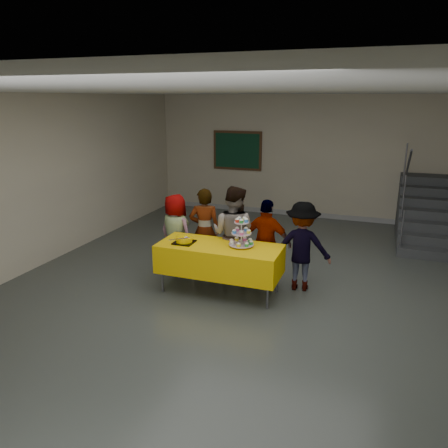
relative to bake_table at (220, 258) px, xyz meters
The scene contains 11 objects.
room_shell 1.67m from the bake_table, ahead, with size 10.00×10.04×3.02m.
bake_table is the anchor object (origin of this frame).
cupcake_stand 0.51m from the bake_table, 13.62° to the left, with size 0.38×0.38×0.44m.
bear_cake 0.62m from the bake_table, behind, with size 0.32×0.36×0.12m.
schoolchild_a 1.19m from the bake_table, 149.98° to the left, with size 0.66×0.43×1.36m, color slate.
schoolchild_b 0.96m from the bake_table, 126.28° to the left, with size 0.53×0.35×1.46m, color slate.
schoolchild_c 0.59m from the bake_table, 85.25° to the left, with size 0.77×0.60×1.58m, color slate.
schoolchild_d 0.84m from the bake_table, 44.79° to the left, with size 0.82×0.34×1.40m, color slate.
schoolchild_e 1.29m from the bake_table, 26.32° to the left, with size 0.91×0.52×1.41m, color slate.
staircase 5.26m from the bake_table, 51.65° to the left, with size 1.30×2.40×2.04m.
noticeboard 5.25m from the bake_table, 105.42° to the left, with size 1.30×0.05×1.00m.
Camera 1 is at (1.64, -5.84, 2.92)m, focal length 35.00 mm.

